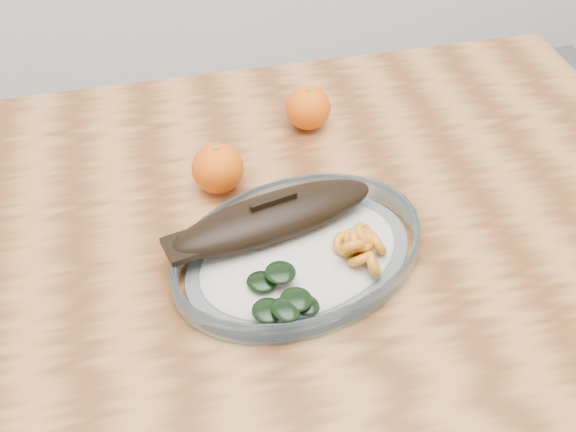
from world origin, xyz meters
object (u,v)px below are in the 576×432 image
Objects in this scene: plated_meal at (298,249)px; orange_left at (218,168)px; dining_table at (252,295)px; orange_right at (308,108)px.

plated_meal reaches higher than orange_left.
orange_left reaches higher than dining_table.
dining_table is 1.67× the size of plated_meal.
plated_meal is at bearing -64.89° from orange_left.
orange_right is at bearing 55.08° from plated_meal.
plated_meal is 10.82× the size of orange_right.
orange_right is (0.08, 0.26, 0.01)m from plated_meal.
dining_table is at bearing -120.64° from orange_right.
dining_table is 0.14m from plated_meal.
orange_left is 0.19m from orange_right.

